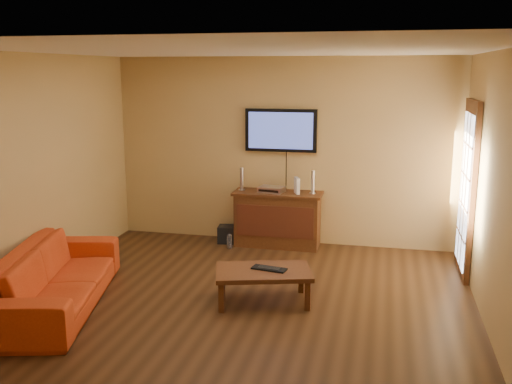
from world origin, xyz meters
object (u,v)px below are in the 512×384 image
(speaker_left, at_px, (242,180))
(subwoofer, at_px, (227,234))
(bottle, at_px, (230,241))
(game_console, at_px, (297,186))
(coffee_table, at_px, (263,274))
(television, at_px, (281,130))
(keyboard, at_px, (269,269))
(media_console, at_px, (278,219))
(speaker_right, at_px, (313,183))
(av_receiver, at_px, (272,189))
(sofa, at_px, (55,267))

(speaker_left, relative_size, subwoofer, 1.34)
(bottle, bearing_deg, game_console, 15.98)
(coffee_table, bearing_deg, television, 96.01)
(coffee_table, xyz_separation_m, keyboard, (0.06, 0.03, 0.06))
(media_console, height_order, speaker_right, speaker_right)
(av_receiver, bearing_deg, keyboard, -69.09)
(sofa, height_order, av_receiver, sofa)
(sofa, bearing_deg, media_console, -49.75)
(television, relative_size, speaker_right, 3.13)
(speaker_left, relative_size, bottle, 1.51)
(coffee_table, relative_size, subwoofer, 4.70)
(coffee_table, xyz_separation_m, sofa, (-2.15, -0.61, 0.12))
(speaker_left, distance_m, subwoofer, 0.85)
(bottle, bearing_deg, coffee_table, -63.64)
(speaker_left, relative_size, keyboard, 0.83)
(coffee_table, xyz_separation_m, speaker_left, (-0.78, 2.10, 0.62))
(subwoofer, height_order, bottle, subwoofer)
(sofa, height_order, subwoofer, sofa)
(speaker_right, xyz_separation_m, bottle, (-1.14, -0.31, -0.85))
(speaker_right, relative_size, subwoofer, 1.34)
(media_console, xyz_separation_m, subwoofer, (-0.76, -0.01, -0.28))
(television, relative_size, sofa, 0.46)
(television, distance_m, subwoofer, 1.73)
(coffee_table, relative_size, speaker_left, 3.51)
(sofa, distance_m, subwoofer, 2.93)
(coffee_table, height_order, subwoofer, coffee_table)
(speaker_right, xyz_separation_m, subwoofer, (-1.26, -0.03, -0.82))
(sofa, xyz_separation_m, speaker_right, (2.41, 2.70, 0.51))
(television, relative_size, bottle, 4.73)
(media_console, height_order, coffee_table, media_console)
(speaker_right, xyz_separation_m, av_receiver, (-0.59, -0.03, -0.11))
(media_console, bearing_deg, keyboard, -81.71)
(speaker_left, bearing_deg, media_console, -3.17)
(media_console, xyz_separation_m, coffee_table, (0.24, -2.07, -0.08))
(coffee_table, distance_m, keyboard, 0.09)
(speaker_left, relative_size, game_console, 1.44)
(speaker_left, bearing_deg, game_console, -3.83)
(media_console, distance_m, av_receiver, 0.44)
(av_receiver, bearing_deg, sofa, -114.05)
(bottle, xyz_separation_m, keyboard, (0.94, -1.76, 0.28))
(television, height_order, coffee_table, television)
(game_console, relative_size, keyboard, 0.58)
(speaker_left, height_order, subwoofer, speaker_left)
(sofa, bearing_deg, av_receiver, -48.59)
(game_console, height_order, keyboard, game_console)
(coffee_table, xyz_separation_m, bottle, (-0.88, 1.78, -0.22))
(speaker_left, bearing_deg, speaker_right, -0.71)
(media_console, xyz_separation_m, speaker_right, (0.50, 0.02, 0.55))
(media_console, xyz_separation_m, keyboard, (0.30, -2.05, -0.02))
(game_console, xyz_separation_m, keyboard, (0.02, -2.02, -0.53))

